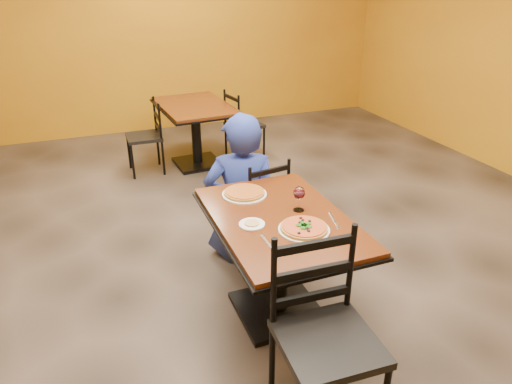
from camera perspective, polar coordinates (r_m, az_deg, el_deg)
name	(u,v)px	position (r m, az deg, el deg)	size (l,w,h in m)	color
floor	(252,272)	(3.71, -0.44, -9.83)	(7.00, 8.00, 0.01)	black
wall_back	(150,24)	(6.95, -12.96, 19.53)	(7.00, 0.01, 3.00)	#BD8715
table_main	(279,243)	(3.02, 2.91, -6.30)	(0.83, 1.23, 0.75)	#561F0D
table_second	(195,121)	(5.58, -7.46, 8.68)	(0.86, 1.22, 0.75)	#561F0D
chair_main_near	(328,344)	(2.39, 8.89, -17.98)	(0.46, 0.46, 1.03)	black
chair_main_far	(258,205)	(3.78, 0.23, -1.60)	(0.38, 0.38, 0.85)	black
chair_second_left	(144,137)	(5.52, -13.63, 6.55)	(0.38, 0.38, 0.85)	black
chair_second_right	(245,125)	(5.79, -1.41, 8.22)	(0.39, 0.39, 0.86)	black
diner	(241,186)	(3.68, -1.82, 0.70)	(0.60, 0.40, 1.21)	navy
plate_main	(304,230)	(2.79, 5.92, -4.63)	(0.31, 0.31, 0.01)	white
pizza_main	(304,227)	(2.78, 5.94, -4.34)	(0.28, 0.28, 0.02)	maroon
plate_far	(244,194)	(3.20, -1.44, -0.27)	(0.31, 0.31, 0.01)	white
pizza_far	(244,192)	(3.20, -1.44, -0.02)	(0.28, 0.28, 0.02)	#BE7224
side_plate	(252,224)	(2.83, -0.52, -4.00)	(0.16, 0.16, 0.01)	white
dip	(252,223)	(2.82, -0.52, -3.84)	(0.09, 0.09, 0.01)	tan
wine_glass	(299,198)	(2.97, 5.32, -0.71)	(0.08, 0.08, 0.18)	white
fork	(268,243)	(2.65, 1.43, -6.25)	(0.01, 0.19, 0.00)	silver
knife	(334,220)	(2.92, 9.62, -3.43)	(0.01, 0.21, 0.00)	silver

